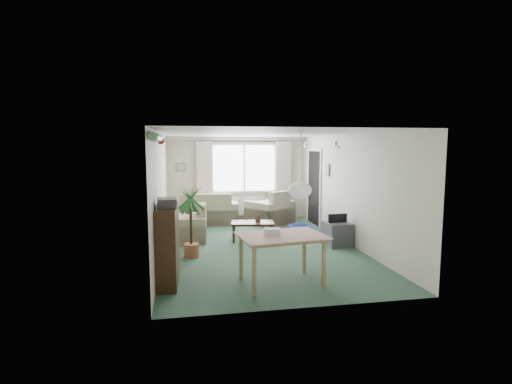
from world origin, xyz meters
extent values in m
plane|color=#2B4736|center=(0.00, 0.00, 0.00)|extent=(6.50, 6.50, 0.00)
cube|color=white|center=(0.20, 3.23, 1.50)|extent=(1.80, 0.03, 1.30)
cube|color=black|center=(0.20, 3.15, 2.27)|extent=(2.60, 0.03, 0.03)
cube|color=beige|center=(-0.95, 3.13, 1.27)|extent=(0.45, 0.08, 2.00)
cube|color=beige|center=(1.35, 3.13, 1.27)|extent=(0.45, 0.08, 2.00)
cube|color=white|center=(0.20, 3.19, 0.40)|extent=(1.20, 0.10, 0.55)
cube|color=black|center=(1.99, 2.20, 1.00)|extent=(0.03, 0.95, 2.00)
sphere|color=white|center=(0.20, -2.30, 1.48)|extent=(0.36, 0.36, 0.36)
cylinder|color=#196626|center=(-1.92, -2.30, 2.28)|extent=(1.60, 1.60, 0.12)
sphere|color=silver|center=(1.30, 0.90, 2.22)|extent=(0.20, 0.20, 0.20)
sphere|color=silver|center=(1.60, -0.30, 2.22)|extent=(0.20, 0.20, 0.20)
cube|color=brown|center=(-1.60, 3.23, 1.55)|extent=(0.28, 0.03, 0.22)
cube|color=brown|center=(1.98, 1.20, 1.55)|extent=(0.03, 0.24, 0.30)
cube|color=beige|center=(-0.96, 2.75, 0.44)|extent=(1.77, 0.98, 0.87)
cube|color=beige|center=(0.78, 2.44, 0.47)|extent=(1.40, 1.38, 0.93)
cube|color=#C2A792|center=(-1.50, 0.88, 0.42)|extent=(0.96, 1.01, 0.84)
cube|color=black|center=(-0.02, 0.60, 0.21)|extent=(1.02, 0.67, 0.43)
cube|color=#4E2F28|center=(0.09, 0.56, 0.51)|extent=(0.12, 0.04, 0.16)
cube|color=black|center=(-1.84, -1.93, 0.61)|extent=(0.38, 1.02, 1.23)
cube|color=#333338|center=(-1.82, -2.03, 1.30)|extent=(0.31, 0.37, 0.14)
cylinder|color=#205F25|center=(-1.43, -0.53, 0.72)|extent=(0.69, 0.69, 1.44)
cube|color=tan|center=(-0.08, -2.27, 0.38)|extent=(1.31, 0.96, 0.76)
cube|color=silver|center=(-0.22, -2.22, 0.82)|extent=(0.28, 0.22, 0.12)
cube|color=#3A3A3F|center=(1.70, -0.18, 0.25)|extent=(0.54, 0.58, 0.51)
cylinder|color=navy|center=(1.37, 1.47, 0.06)|extent=(0.81, 0.81, 0.12)
camera|label=1|loc=(-1.59, -8.17, 2.18)|focal=28.00mm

